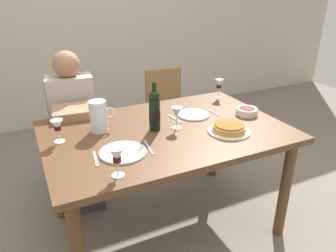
# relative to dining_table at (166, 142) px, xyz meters

# --- Properties ---
(ground_plane) EXTENTS (8.00, 8.00, 0.00)m
(ground_plane) POSITION_rel_dining_table_xyz_m (0.00, 0.00, -0.67)
(ground_plane) COLOR slate
(back_wall) EXTENTS (8.00, 0.10, 2.80)m
(back_wall) POSITION_rel_dining_table_xyz_m (0.00, 2.29, 0.73)
(back_wall) COLOR beige
(back_wall) RESTS_ON ground
(dining_table) EXTENTS (1.50, 1.00, 0.76)m
(dining_table) POSITION_rel_dining_table_xyz_m (0.00, 0.00, 0.00)
(dining_table) COLOR brown
(dining_table) RESTS_ON ground
(wine_bottle) EXTENTS (0.07, 0.07, 0.31)m
(wine_bottle) POSITION_rel_dining_table_xyz_m (-0.07, 0.02, 0.22)
(wine_bottle) COLOR black
(wine_bottle) RESTS_ON dining_table
(water_pitcher) EXTENTS (0.16, 0.11, 0.20)m
(water_pitcher) POSITION_rel_dining_table_xyz_m (-0.38, 0.15, 0.18)
(water_pitcher) COLOR silver
(water_pitcher) RESTS_ON dining_table
(baked_tart) EXTENTS (0.26, 0.26, 0.06)m
(baked_tart) POSITION_rel_dining_table_xyz_m (0.33, -0.21, 0.12)
(baked_tart) COLOR white
(baked_tart) RESTS_ON dining_table
(salad_bowl) EXTENTS (0.15, 0.15, 0.06)m
(salad_bowl) POSITION_rel_dining_table_xyz_m (0.62, -0.02, 0.12)
(salad_bowl) COLOR silver
(salad_bowl) RESTS_ON dining_table
(wine_glass_left_diner) EXTENTS (0.07, 0.07, 0.14)m
(wine_glass_left_diner) POSITION_rel_dining_table_xyz_m (-0.63, 0.10, 0.19)
(wine_glass_left_diner) COLOR silver
(wine_glass_left_diner) RESTS_ON dining_table
(wine_glass_right_diner) EXTENTS (0.07, 0.07, 0.14)m
(wine_glass_right_diner) POSITION_rel_dining_table_xyz_m (0.07, -0.02, 0.19)
(wine_glass_right_diner) COLOR silver
(wine_glass_right_diner) RESTS_ON dining_table
(wine_glass_centre) EXTENTS (0.07, 0.07, 0.15)m
(wine_glass_centre) POSITION_rel_dining_table_xyz_m (-0.44, -0.39, 0.20)
(wine_glass_centre) COLOR silver
(wine_glass_centre) RESTS_ON dining_table
(wine_glass_spare) EXTENTS (0.07, 0.07, 0.15)m
(wine_glass_spare) POSITION_rel_dining_table_xyz_m (0.64, 0.37, 0.20)
(wine_glass_spare) COLOR silver
(wine_glass_spare) RESTS_ON dining_table
(dinner_plate_left_setting) EXTENTS (0.22, 0.22, 0.01)m
(dinner_plate_left_setting) POSITION_rel_dining_table_xyz_m (0.27, 0.12, 0.10)
(dinner_plate_left_setting) COLOR silver
(dinner_plate_left_setting) RESTS_ON dining_table
(dinner_plate_right_setting) EXTENTS (0.26, 0.26, 0.01)m
(dinner_plate_right_setting) POSITION_rel_dining_table_xyz_m (-0.34, -0.19, 0.10)
(dinner_plate_right_setting) COLOR white
(dinner_plate_right_setting) RESTS_ON dining_table
(fork_left_setting) EXTENTS (0.03, 0.16, 0.00)m
(fork_left_setting) POSITION_rel_dining_table_xyz_m (0.12, 0.12, 0.09)
(fork_left_setting) COLOR silver
(fork_left_setting) RESTS_ON dining_table
(knife_left_setting) EXTENTS (0.02, 0.18, 0.00)m
(knife_left_setting) POSITION_rel_dining_table_xyz_m (0.42, 0.12, 0.09)
(knife_left_setting) COLOR silver
(knife_left_setting) RESTS_ON dining_table
(knife_right_setting) EXTENTS (0.03, 0.18, 0.00)m
(knife_right_setting) POSITION_rel_dining_table_xyz_m (-0.19, -0.19, 0.09)
(knife_right_setting) COLOR silver
(knife_right_setting) RESTS_ON dining_table
(spoon_right_setting) EXTENTS (0.03, 0.16, 0.00)m
(spoon_right_setting) POSITION_rel_dining_table_xyz_m (-0.49, -0.19, 0.09)
(spoon_right_setting) COLOR silver
(spoon_right_setting) RESTS_ON dining_table
(chair_left) EXTENTS (0.44, 0.44, 0.87)m
(chair_left) POSITION_rel_dining_table_xyz_m (-0.44, 0.88, -0.17)
(chair_left) COLOR olive
(chair_left) RESTS_ON ground
(diner_left) EXTENTS (0.37, 0.53, 1.16)m
(diner_left) POSITION_rel_dining_table_xyz_m (-0.46, 0.64, -0.05)
(diner_left) COLOR #B7B2A8
(diner_left) RESTS_ON ground
(chair_right) EXTENTS (0.42, 0.42, 0.87)m
(chair_right) POSITION_rel_dining_table_xyz_m (0.45, 0.92, -0.17)
(chair_right) COLOR olive
(chair_right) RESTS_ON ground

